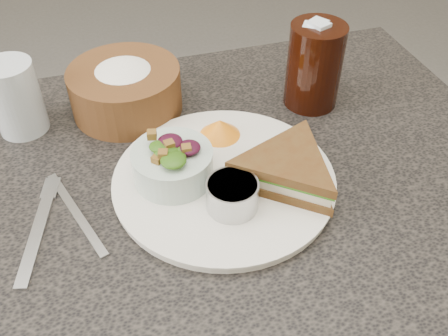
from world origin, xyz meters
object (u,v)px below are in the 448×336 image
water_glass (16,98)px  dressing_ramekin (232,195)px  bread_basket (125,83)px  cola_glass (315,62)px  sandwich (288,169)px  salad_bowl (172,160)px  dinner_plate (224,180)px  dining_table (198,328)px

water_glass → dressing_ramekin: bearing=-45.9°
bread_basket → cola_glass: bearing=-12.7°
sandwich → salad_bowl: bearing=-160.9°
dinner_plate → bread_basket: 0.24m
dinner_plate → dressing_ramekin: 0.06m
water_glass → sandwich: bearing=-35.4°
salad_bowl → water_glass: size_ratio=0.96×
water_glass → bread_basket: bearing=1.4°
dressing_ramekin → cola_glass: cola_glass is taller
dinner_plate → dressing_ramekin: size_ratio=4.49×
sandwich → cola_glass: 0.22m
sandwich → bread_basket: bread_basket is taller
dinner_plate → salad_bowl: 0.08m
dining_table → bread_basket: bearing=103.4°
dinner_plate → sandwich: size_ratio=1.78×
dressing_ramekin → salad_bowl: bearing=129.0°
dining_table → cola_glass: cola_glass is taller
bread_basket → cola_glass: (0.30, -0.07, 0.02)m
dressing_ramekin → cola_glass: 0.29m
cola_glass → water_glass: (-0.46, 0.06, -0.02)m
sandwich → water_glass: (-0.34, 0.24, 0.02)m
salad_bowl → bread_basket: bearing=99.8°
water_glass → salad_bowl: bearing=-44.2°
dinner_plate → dining_table: bearing=174.1°
dinner_plate → cola_glass: cola_glass is taller
dinner_plate → water_glass: 0.34m
dining_table → salad_bowl: bearing=138.9°
salad_bowl → cola_glass: 0.29m
dining_table → cola_glass: 0.53m
bread_basket → water_glass: water_glass is taller
dinner_plate → sandwich: 0.09m
dinner_plate → dressing_ramekin: bearing=-95.8°
sandwich → dining_table: bearing=-157.6°
dinner_plate → bread_basket: (-0.10, 0.22, 0.04)m
bread_basket → dinner_plate: bearing=-65.0°
bread_basket → water_glass: (-0.16, -0.00, 0.01)m
dining_table → cola_glass: bearing=30.4°
dining_table → dinner_plate: (0.05, -0.01, 0.38)m
dressing_ramekin → water_glass: water_glass is taller
bread_basket → dressing_ramekin: bearing=-70.8°
cola_glass → water_glass: bearing=172.3°
sandwich → bread_basket: (-0.18, 0.25, 0.01)m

